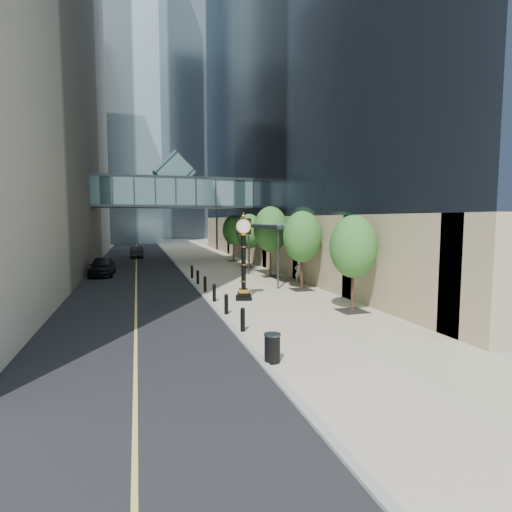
# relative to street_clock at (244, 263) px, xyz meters

# --- Properties ---
(ground) EXTENTS (320.00, 320.00, 0.00)m
(ground) POSITION_rel_street_clock_xyz_m (0.95, -7.47, -2.21)
(ground) COLOR gray
(ground) RESTS_ON ground
(road) EXTENTS (8.00, 180.00, 0.02)m
(road) POSITION_rel_street_clock_xyz_m (-6.05, 32.53, -2.20)
(road) COLOR black
(road) RESTS_ON ground
(sidewalk) EXTENTS (8.00, 180.00, 0.06)m
(sidewalk) POSITION_rel_street_clock_xyz_m (1.95, 32.53, -2.18)
(sidewalk) COLOR tan
(sidewalk) RESTS_ON ground
(curb) EXTENTS (0.25, 180.00, 0.07)m
(curb) POSITION_rel_street_clock_xyz_m (-2.05, 32.53, -2.17)
(curb) COLOR gray
(curb) RESTS_ON ground
(tower_right) EXTENTS (22.00, 58.00, 55.00)m
(tower_right) POSITION_rel_street_clock_xyz_m (16.95, 17.53, 25.29)
(tower_right) COLOR black
(tower_right) RESTS_ON ground
(distant_tower_a) EXTENTS (24.00, 22.00, 78.00)m
(distant_tower_a) POSITION_rel_street_clock_xyz_m (-13.05, 67.53, 36.79)
(distant_tower_a) COLOR #96AFBD
(distant_tower_a) RESTS_ON ground
(distant_tower_b) EXTENTS (26.00, 24.00, 90.00)m
(distant_tower_b) POSITION_rel_street_clock_xyz_m (9.95, 87.53, 42.79)
(distant_tower_b) COLOR #96AFBD
(distant_tower_b) RESTS_ON ground
(distant_tower_c) EXTENTS (22.00, 22.00, 65.00)m
(distant_tower_c) POSITION_rel_street_clock_xyz_m (-5.05, 112.53, 30.29)
(distant_tower_c) COLOR #96AFBD
(distant_tower_c) RESTS_ON ground
(skywalk) EXTENTS (17.00, 4.20, 5.80)m
(skywalk) POSITION_rel_street_clock_xyz_m (-2.05, 20.53, 5.51)
(skywalk) COLOR slate
(skywalk) RESTS_ON ground
(entrance_canopy) EXTENTS (3.00, 8.00, 4.38)m
(entrance_canopy) POSITION_rel_street_clock_xyz_m (4.43, 6.53, 1.98)
(entrance_canopy) COLOR #383F44
(entrance_canopy) RESTS_ON ground
(bollard_row) EXTENTS (0.20, 16.20, 0.90)m
(bollard_row) POSITION_rel_street_clock_xyz_m (-1.75, 1.53, -1.70)
(bollard_row) COLOR black
(bollard_row) RESTS_ON sidewalk
(street_trees) EXTENTS (2.79, 28.45, 5.73)m
(street_trees) POSITION_rel_street_clock_xyz_m (4.55, 8.85, 1.42)
(street_trees) COLOR black
(street_trees) RESTS_ON sidewalk
(street_clock) EXTENTS (1.11, 1.11, 4.95)m
(street_clock) POSITION_rel_street_clock_xyz_m (0.00, 0.00, 0.00)
(street_clock) COLOR black
(street_clock) RESTS_ON sidewalk
(trash_bin) EXTENTS (0.56, 0.56, 0.90)m
(trash_bin) POSITION_rel_street_clock_xyz_m (-1.75, -10.25, -1.70)
(trash_bin) COLOR black
(trash_bin) RESTS_ON sidewalk
(pedestrian) EXTENTS (0.71, 0.59, 1.67)m
(pedestrian) POSITION_rel_street_clock_xyz_m (5.45, 4.71, -1.31)
(pedestrian) COLOR #A39E96
(pedestrian) RESTS_ON sidewalk
(car_near) EXTENTS (2.03, 4.75, 1.60)m
(car_near) POSITION_rel_street_clock_xyz_m (-8.77, 13.24, -1.39)
(car_near) COLOR black
(car_near) RESTS_ON road
(car_far) EXTENTS (1.68, 4.37, 1.42)m
(car_far) POSITION_rel_street_clock_xyz_m (-6.01, 29.40, -1.48)
(car_far) COLOR #222227
(car_far) RESTS_ON road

